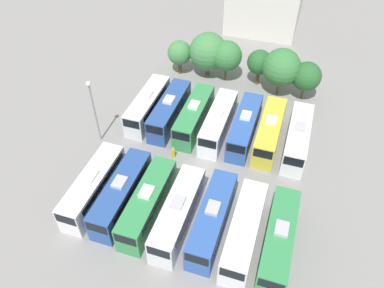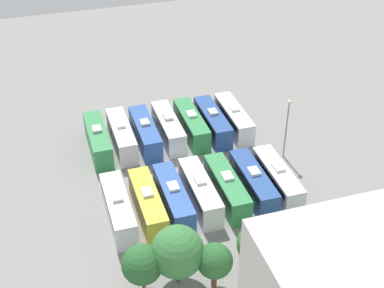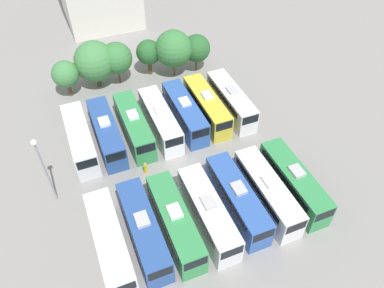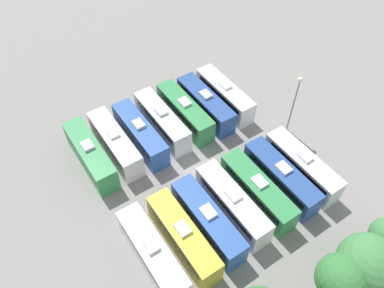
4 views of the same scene
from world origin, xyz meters
name	(u,v)px [view 4 (image 4 of 4)]	position (x,y,z in m)	size (l,w,h in m)	color
ground_plane	(195,169)	(0.00, 0.00, 0.00)	(123.48, 123.48, 0.00)	gray
bus_0	(225,95)	(-9.64, -7.10, 1.82)	(2.51, 10.15, 3.67)	white
bus_1	(205,104)	(-6.41, -7.03, 1.82)	(2.51, 10.15, 3.67)	#284C93
bus_2	(185,112)	(-3.37, -7.32, 1.82)	(2.51, 10.15, 3.67)	#338C4C
bus_3	(162,121)	(-0.05, -7.56, 1.82)	(2.51, 10.15, 3.67)	silver
bus_4	(140,134)	(3.31, -7.16, 1.82)	(2.51, 10.15, 3.67)	#2D56A8
bus_5	(115,143)	(6.54, -7.51, 1.82)	(2.51, 10.15, 3.67)	silver
bus_6	(91,155)	(9.76, -7.43, 1.82)	(2.51, 10.15, 3.67)	#338C4C
bus_7	(302,166)	(-9.69, 7.52, 1.82)	(2.51, 10.15, 3.67)	silver
bus_8	(281,177)	(-6.59, 7.37, 1.82)	(2.51, 10.15, 3.67)	#284C93
bus_9	(258,191)	(-3.23, 7.31, 1.82)	(2.51, 10.15, 3.67)	#338C4C
bus_10	(232,204)	(0.04, 7.08, 1.82)	(2.51, 10.15, 3.67)	white
bus_11	(208,221)	(3.34, 7.27, 1.82)	(2.51, 10.15, 3.67)	#2D56A8
bus_12	(183,237)	(6.41, 7.40, 1.82)	(2.51, 10.15, 3.67)	gold
bus_13	(153,254)	(9.79, 7.23, 1.82)	(2.51, 10.15, 3.67)	white
worker_person	(227,158)	(-3.80, 1.12, 0.75)	(0.36, 0.36, 1.63)	gold
light_pole	(296,96)	(-13.60, 1.25, 5.78)	(0.60, 0.60, 8.65)	gray
tree_1	(368,265)	(-5.05, 19.55, 3.99)	(5.59, 5.59, 6.80)	brown
tree_2	(341,279)	(-2.11, 19.12, 4.03)	(4.40, 4.40, 6.24)	brown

